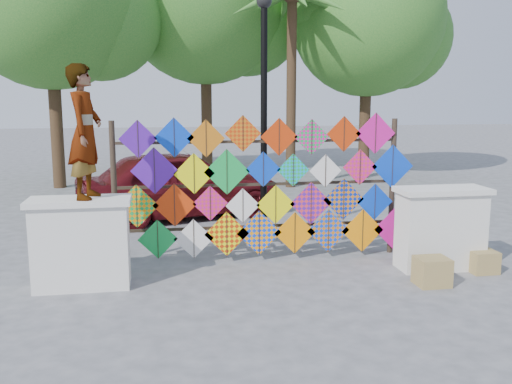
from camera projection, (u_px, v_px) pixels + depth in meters
ground at (268, 273)px, 8.72m from camera, size 80.00×80.00×0.00m
parapet_left at (81, 243)px, 7.97m from camera, size 1.40×0.65×1.28m
parapet_right at (441, 228)px, 8.86m from camera, size 1.40×0.65×1.28m
kite_rack at (266, 189)px, 9.24m from camera, size 5.00×0.24×2.40m
tree_east at (370, 21)px, 17.97m from camera, size 5.40×4.80×7.42m
palm_tree at (292, 13)px, 16.02m from camera, size 3.62×3.62×5.83m
vendor_woman at (85, 132)px, 7.73m from camera, size 0.57×0.74×1.83m
sedan at (180, 183)px, 12.55m from camera, size 4.79×2.98×1.52m
lamppost at (264, 95)px, 10.26m from camera, size 0.28×0.28×4.46m
cardboard_box_near at (432, 271)px, 8.13m from camera, size 0.45×0.40×0.40m
cardboard_box_far at (482, 261)px, 8.73m from camera, size 0.40×0.37×0.34m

